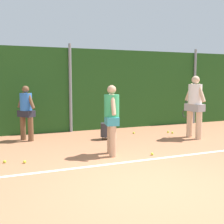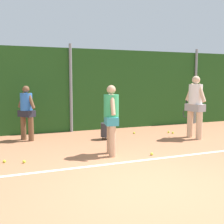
# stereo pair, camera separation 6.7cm
# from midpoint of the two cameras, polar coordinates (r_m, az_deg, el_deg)

# --- Properties ---
(ground_plane) EXTENTS (27.73, 27.73, 0.00)m
(ground_plane) POSITION_cam_midpoint_polar(r_m,az_deg,el_deg) (6.55, -0.11, -9.66)
(ground_plane) COLOR #B2704C
(hedge_fence_backdrop) EXTENTS (18.02, 0.25, 2.88)m
(hedge_fence_backdrop) POSITION_cam_midpoint_polar(r_m,az_deg,el_deg) (10.17, -8.67, 4.29)
(hedge_fence_backdrop) COLOR #23511E
(hedge_fence_backdrop) RESTS_ON ground_plane
(fence_post_center) EXTENTS (0.10, 0.10, 3.02)m
(fence_post_center) POSITION_cam_midpoint_polar(r_m,az_deg,el_deg) (10.00, -8.44, 4.67)
(fence_post_center) COLOR gray
(fence_post_center) RESTS_ON ground_plane
(fence_post_right) EXTENTS (0.10, 0.10, 3.02)m
(fence_post_right) POSITION_cam_midpoint_polar(r_m,az_deg,el_deg) (12.30, 15.90, 4.83)
(fence_post_right) COLOR gray
(fence_post_right) RESTS_ON ground_plane
(court_baseline_paint) EXTENTS (13.17, 0.10, 0.01)m
(court_baseline_paint) POSITION_cam_midpoint_polar(r_m,az_deg,el_deg) (6.36, 0.64, -10.14)
(court_baseline_paint) COLOR white
(court_baseline_paint) RESTS_ON ground_plane
(player_foreground_near) EXTENTS (0.38, 0.70, 1.69)m
(player_foreground_near) POSITION_cam_midpoint_polar(r_m,az_deg,el_deg) (6.87, -0.35, -0.82)
(player_foreground_near) COLOR tan
(player_foreground_near) RESTS_ON ground_plane
(player_midcourt) EXTENTS (0.41, 0.85, 1.93)m
(player_midcourt) POSITION_cam_midpoint_polar(r_m,az_deg,el_deg) (9.20, 15.88, 1.63)
(player_midcourt) COLOR beige
(player_midcourt) RESTS_ON ground_plane
(player_backcourt_far) EXTENTS (0.51, 0.56, 1.63)m
(player_backcourt_far) POSITION_cam_midpoint_polar(r_m,az_deg,el_deg) (8.89, -16.86, 0.39)
(player_backcourt_far) COLOR brown
(player_backcourt_far) RESTS_ON ground_plane
(ball_hopper) EXTENTS (0.36, 0.36, 0.51)m
(ball_hopper) POSITION_cam_midpoint_polar(r_m,az_deg,el_deg) (8.77, -1.33, -3.54)
(ball_hopper) COLOR #2D2D33
(ball_hopper) RESTS_ON ground_plane
(tennis_ball_4) EXTENTS (0.07, 0.07, 0.07)m
(tennis_ball_4) POSITION_cam_midpoint_polar(r_m,az_deg,el_deg) (9.91, 11.69, -4.02)
(tennis_ball_4) COLOR #CCDB33
(tennis_ball_4) RESTS_ON ground_plane
(tennis_ball_5) EXTENTS (0.07, 0.07, 0.07)m
(tennis_ball_5) POSITION_cam_midpoint_polar(r_m,az_deg,el_deg) (6.65, -17.23, -9.42)
(tennis_ball_5) COLOR #CCDB33
(tennis_ball_5) RESTS_ON ground_plane
(tennis_ball_6) EXTENTS (0.07, 0.07, 0.07)m
(tennis_ball_6) POSITION_cam_midpoint_polar(r_m,az_deg,el_deg) (9.69, 4.13, -4.14)
(tennis_ball_6) COLOR #CCDB33
(tennis_ball_6) RESTS_ON ground_plane
(tennis_ball_7) EXTENTS (0.07, 0.07, 0.07)m
(tennis_ball_7) POSITION_cam_midpoint_polar(r_m,az_deg,el_deg) (10.00, 10.86, -3.91)
(tennis_ball_7) COLOR #CCDB33
(tennis_ball_7) RESTS_ON ground_plane
(tennis_ball_8) EXTENTS (0.07, 0.07, 0.07)m
(tennis_ball_8) POSITION_cam_midpoint_polar(r_m,az_deg,el_deg) (7.07, 7.68, -8.23)
(tennis_ball_8) COLOR #CCDB33
(tennis_ball_8) RESTS_ON ground_plane
(tennis_ball_10) EXTENTS (0.07, 0.07, 0.07)m
(tennis_ball_10) POSITION_cam_midpoint_polar(r_m,az_deg,el_deg) (6.82, -20.79, -9.17)
(tennis_ball_10) COLOR #CCDB33
(tennis_ball_10) RESTS_ON ground_plane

